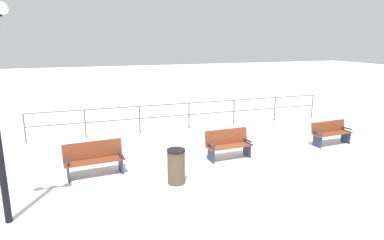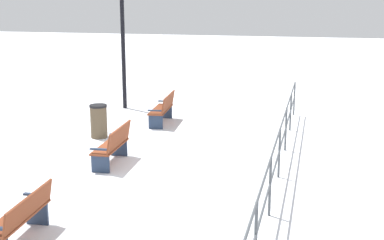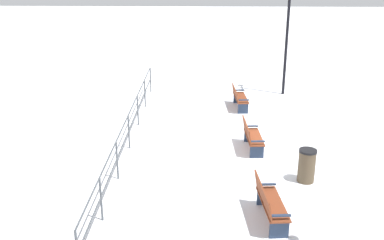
% 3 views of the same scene
% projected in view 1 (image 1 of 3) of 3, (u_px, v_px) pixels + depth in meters
% --- Properties ---
extents(ground_plane, '(80.00, 80.00, 0.00)m').
position_uv_depth(ground_plane, '(229.00, 159.00, 10.71)').
color(ground_plane, white).
rests_on(ground_plane, ground).
extents(bench_nearest, '(0.67, 1.66, 0.93)m').
position_uv_depth(bench_nearest, '(94.00, 159.00, 9.32)').
color(bench_nearest, brown).
rests_on(bench_nearest, ground).
extents(bench_second, '(0.60, 1.52, 0.92)m').
position_uv_depth(bench_second, '(228.00, 144.00, 10.66)').
color(bench_second, brown).
rests_on(bench_second, ground).
extents(bench_third, '(0.60, 1.57, 0.83)m').
position_uv_depth(bench_third, '(331.00, 132.00, 12.08)').
color(bench_third, brown).
rests_on(bench_third, ground).
extents(waterfront_railing, '(0.05, 12.66, 1.13)m').
position_uv_depth(waterfront_railing, '(189.00, 111.00, 14.15)').
color(waterfront_railing, '#4C5156').
rests_on(waterfront_railing, ground).
extents(trash_bin, '(0.49, 0.49, 0.94)m').
position_uv_depth(trash_bin, '(176.00, 166.00, 8.78)').
color(trash_bin, brown).
rests_on(trash_bin, ground).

